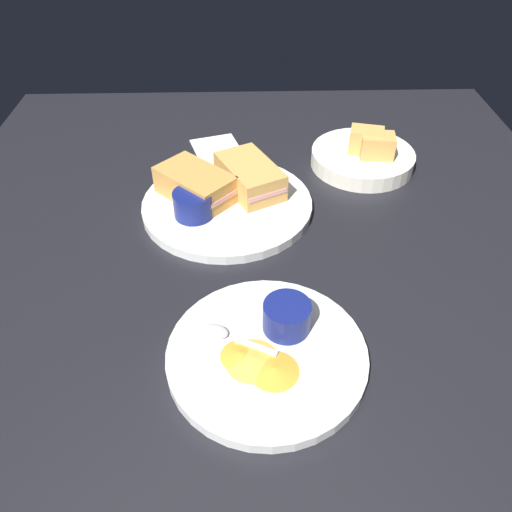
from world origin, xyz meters
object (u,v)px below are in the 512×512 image
object	(u,v)px
ramekin_dark_sauce	(193,203)
plate_chips_companion	(263,355)
sandwich_half_near	(250,176)
spoon_by_dark_ramekin	(223,203)
spoon_by_gravy_ramekin	(226,335)
sandwich_half_far	(195,185)
plate_sandwich_main	(227,205)
ramekin_light_gravy	(287,316)
bread_basket_rear	(364,156)

from	to	relation	value
ramekin_dark_sauce	plate_chips_companion	distance (cm)	29.85
sandwich_half_near	ramekin_dark_sauce	size ratio (longest dim) A/B	2.33
spoon_by_dark_ramekin	sandwich_half_near	bearing A→B (deg)	137.33
spoon_by_gravy_ramekin	sandwich_half_far	bearing A→B (deg)	-169.88
plate_sandwich_main	spoon_by_gravy_ramekin	xyz separation A→B (cm)	(29.36, 0.26, 1.16)
ramekin_light_gravy	spoon_by_gravy_ramekin	world-z (taller)	ramekin_light_gravy
spoon_by_dark_ramekin	ramekin_light_gravy	bearing A→B (deg)	17.67
sandwich_half_far	spoon_by_dark_ramekin	bearing A→B (deg)	60.29
sandwich_half_near	ramekin_dark_sauce	distance (cm)	11.86
ramekin_dark_sauce	sandwich_half_near	bearing A→B (deg)	129.43
sandwich_half_near	sandwich_half_far	distance (cm)	9.43
plate_sandwich_main	spoon_by_gravy_ramekin	world-z (taller)	spoon_by_gravy_ramekin
ramekin_light_gravy	spoon_by_gravy_ramekin	xyz separation A→B (cm)	(1.38, -7.63, -1.75)
ramekin_dark_sauce	plate_chips_companion	xyz separation A→B (cm)	(27.92, 10.09, -3.07)
ramekin_light_gravy	bread_basket_rear	size ratio (longest dim) A/B	0.31
plate_sandwich_main	bread_basket_rear	bearing A→B (deg)	117.47
sandwich_half_near	spoon_by_gravy_ramekin	world-z (taller)	sandwich_half_near
spoon_by_dark_ramekin	spoon_by_gravy_ramekin	distance (cm)	28.23
ramekin_light_gravy	spoon_by_dark_ramekin	bearing A→B (deg)	-162.33
sandwich_half_near	plate_chips_companion	xyz separation A→B (cm)	(35.45, 0.93, -3.20)
ramekin_dark_sauce	spoon_by_dark_ramekin	size ratio (longest dim) A/B	0.69
plate_sandwich_main	ramekin_light_gravy	distance (cm)	29.21
plate_chips_companion	bread_basket_rear	xyz separation A→B (cm)	(-45.01, 20.86, 1.32)
spoon_by_gravy_ramekin	bread_basket_rear	xyz separation A→B (cm)	(-42.71, 25.43, 0.16)
sandwich_half_near	plate_chips_companion	size ratio (longest dim) A/B	0.61
spoon_by_dark_ramekin	bread_basket_rear	bearing A→B (deg)	118.82
sandwich_half_far	spoon_by_dark_ramekin	xyz separation A→B (cm)	(2.61, 4.58, -2.04)
sandwich_half_near	sandwich_half_far	world-z (taller)	same
plate_sandwich_main	plate_chips_companion	xyz separation A→B (cm)	(31.65, 4.83, 0.00)
sandwich_half_near	bread_basket_rear	size ratio (longest dim) A/B	0.78
sandwich_half_near	ramekin_light_gravy	bearing A→B (deg)	7.16
spoon_by_dark_ramekin	plate_chips_companion	distance (cm)	31.02
sandwich_half_far	ramekin_dark_sauce	xyz separation A→B (cm)	(5.20, -0.02, -0.13)
ramekin_light_gravy	bread_basket_rear	world-z (taller)	bread_basket_rear
spoon_by_gravy_ramekin	ramekin_light_gravy	bearing A→B (deg)	100.24
sandwich_half_far	ramekin_dark_sauce	size ratio (longest dim) A/B	2.28
sandwich_half_near	spoon_by_gravy_ramekin	xyz separation A→B (cm)	(33.16, -3.64, -2.04)
plate_chips_companion	sandwich_half_near	bearing A→B (deg)	-178.49
spoon_by_dark_ramekin	ramekin_light_gravy	world-z (taller)	ramekin_light_gravy
plate_sandwich_main	ramekin_dark_sauce	distance (cm)	7.14
sandwich_half_far	ramekin_light_gravy	xyz separation A→B (cm)	(29.45, 13.13, -0.28)
plate_sandwich_main	sandwich_half_near	world-z (taller)	sandwich_half_near
plate_sandwich_main	ramekin_dark_sauce	bearing A→B (deg)	-54.69
sandwich_half_near	spoon_by_gravy_ramekin	bearing A→B (deg)	-6.26
plate_sandwich_main	sandwich_half_far	xyz separation A→B (cm)	(-1.47, -5.24, 3.20)
bread_basket_rear	plate_sandwich_main	bearing A→B (deg)	-62.53
spoon_by_gravy_ramekin	sandwich_half_near	bearing A→B (deg)	173.74
ramekin_dark_sauce	spoon_by_gravy_ramekin	bearing A→B (deg)	12.16
sandwich_half_near	plate_chips_companion	distance (cm)	35.61
sandwich_half_far	ramekin_dark_sauce	distance (cm)	5.20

